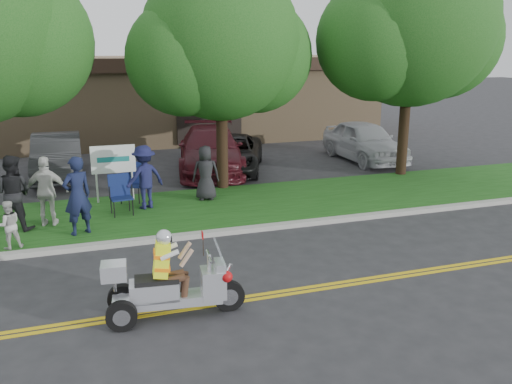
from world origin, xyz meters
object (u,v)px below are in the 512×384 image
object	(u,v)px
spectator_adult_mid	(13,193)
spectator_adult_left	(77,196)
parked_car_right	(211,150)
lawn_chair_a	(132,179)
spectator_adult_right	(47,191)
parked_car_left	(57,157)
lawn_chair_b	(120,192)
parked_car_mid	(230,154)
parked_car_far_right	(364,141)
trike_scooter	(168,287)

from	to	relation	value
spectator_adult_mid	spectator_adult_left	bearing A→B (deg)	174.93
parked_car_right	lawn_chair_a	bearing A→B (deg)	-121.08
spectator_adult_left	spectator_adult_right	size ratio (longest dim) A/B	1.08
parked_car_right	parked_car_left	bearing A→B (deg)	-175.70
spectator_adult_right	parked_car_right	world-z (taller)	spectator_adult_right
spectator_adult_mid	lawn_chair_b	bearing A→B (deg)	-143.05
parked_car_mid	parked_car_far_right	distance (m)	5.66
spectator_adult_mid	trike_scooter	bearing A→B (deg)	142.25
trike_scooter	spectator_adult_mid	bearing A→B (deg)	123.65
lawn_chair_a	trike_scooter	bearing A→B (deg)	-74.52
parked_car_far_right	lawn_chair_a	bearing A→B (deg)	-159.81
parked_car_mid	parked_car_far_right	bearing A→B (deg)	22.79
parked_car_far_right	spectator_adult_mid	bearing A→B (deg)	-157.08
lawn_chair_a	parked_car_far_right	bearing A→B (deg)	36.39
spectator_adult_left	parked_car_mid	bearing A→B (deg)	-156.42
spectator_adult_left	parked_car_far_right	world-z (taller)	spectator_adult_left
spectator_adult_left	parked_car_right	xyz separation A→B (m)	(4.75, 6.03, -0.25)
lawn_chair_a	parked_car_right	size ratio (longest dim) A/B	0.20
spectator_adult_left	spectator_adult_right	bearing A→B (deg)	-76.64
spectator_adult_mid	parked_car_left	xyz separation A→B (m)	(0.90, 5.91, -0.27)
trike_scooter	parked_car_far_right	bearing A→B (deg)	53.82
lawn_chair_a	parked_car_mid	world-z (taller)	parked_car_mid
lawn_chair_b	parked_car_far_right	distance (m)	11.02
spectator_adult_right	parked_car_right	size ratio (longest dim) A/B	0.32
trike_scooter	parked_car_mid	xyz separation A→B (m)	(4.11, 10.45, 0.11)
spectator_adult_left	parked_car_right	distance (m)	7.68
lawn_chair_a	spectator_adult_left	xyz separation A→B (m)	(-1.52, -2.60, 0.32)
lawn_chair_b	spectator_adult_mid	world-z (taller)	spectator_adult_mid
parked_car_mid	parked_car_right	bearing A→B (deg)	-174.77
lawn_chair_b	parked_car_far_right	bearing A→B (deg)	18.55
parked_car_right	spectator_adult_mid	bearing A→B (deg)	-128.13
spectator_adult_left	parked_car_left	xyz separation A→B (m)	(-0.58, 6.77, -0.29)
trike_scooter	lawn_chair_b	xyz separation A→B (m)	(-0.25, 6.02, 0.16)
spectator_adult_left	parked_car_mid	xyz separation A→B (m)	(5.45, 5.83, -0.39)
lawn_chair_a	spectator_adult_left	world-z (taller)	spectator_adult_left
spectator_adult_right	parked_car_right	distance (m)	7.46
spectator_adult_left	parked_car_right	size ratio (longest dim) A/B	0.34
lawn_chair_b	parked_car_left	world-z (taller)	parked_car_left
lawn_chair_b	spectator_adult_mid	size ratio (longest dim) A/B	0.57
lawn_chair_a	parked_car_mid	bearing A→B (deg)	56.44
lawn_chair_b	spectator_adult_right	xyz separation A→B (m)	(-1.80, -0.44, 0.28)
parked_car_right	trike_scooter	bearing A→B (deg)	-95.64
spectator_adult_left	parked_car_left	bearing A→B (deg)	-108.49
lawn_chair_b	parked_car_right	distance (m)	5.91
lawn_chair_b	spectator_adult_right	size ratio (longest dim) A/B	0.60
parked_car_left	spectator_adult_right	bearing A→B (deg)	-91.13
trike_scooter	parked_car_mid	size ratio (longest dim) A/B	0.50
lawn_chair_a	parked_car_left	size ratio (longest dim) A/B	0.24
spectator_adult_left	trike_scooter	bearing A→B (deg)	82.78
lawn_chair_a	spectator_adult_mid	distance (m)	3.48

